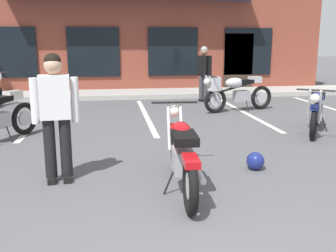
# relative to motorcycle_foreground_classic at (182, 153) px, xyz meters

# --- Properties ---
(ground_plane) EXTENTS (80.00, 80.00, 0.00)m
(ground_plane) POSITION_rel_motorcycle_foreground_classic_xyz_m (0.00, 1.25, -0.46)
(ground_plane) COLOR #515154
(sidewalk_kerb) EXTENTS (22.00, 1.80, 0.14)m
(sidewalk_kerb) POSITION_rel_motorcycle_foreground_classic_xyz_m (0.00, 8.61, -0.39)
(sidewalk_kerb) COLOR #A8A59E
(sidewalk_kerb) RESTS_ON ground_plane
(brick_storefront_building) EXTENTS (14.04, 6.93, 4.10)m
(brick_storefront_building) POSITION_rel_motorcycle_foreground_classic_xyz_m (0.01, 12.47, 1.59)
(brick_storefront_building) COLOR brown
(brick_storefront_building) RESTS_ON ground_plane
(painted_stall_lines) EXTENTS (10.45, 4.80, 0.01)m
(painted_stall_lines) POSITION_rel_motorcycle_foreground_classic_xyz_m (0.00, 5.01, -0.46)
(painted_stall_lines) COLOR silver
(painted_stall_lines) RESTS_ON ground_plane
(motorcycle_foreground_classic) EXTENTS (0.66, 2.11, 0.98)m
(motorcycle_foreground_classic) POSITION_rel_motorcycle_foreground_classic_xyz_m (0.00, 0.00, 0.00)
(motorcycle_foreground_classic) COLOR black
(motorcycle_foreground_classic) RESTS_ON ground_plane
(motorcycle_red_sportbike) EXTENTS (1.35, 1.86, 0.98)m
(motorcycle_red_sportbike) POSITION_rel_motorcycle_foreground_classic_xyz_m (3.25, 2.66, 0.00)
(motorcycle_red_sportbike) COLOR black
(motorcycle_red_sportbike) RESTS_ON ground_plane
(motorcycle_black_cruiser) EXTENTS (2.07, 0.92, 0.98)m
(motorcycle_black_cruiser) POSITION_rel_motorcycle_foreground_classic_xyz_m (2.39, 5.21, 0.07)
(motorcycle_black_cruiser) COLOR black
(motorcycle_black_cruiser) RESTS_ON ground_plane
(person_in_black_shirt) EXTENTS (0.61, 0.30, 1.68)m
(person_in_black_shirt) POSITION_rel_motorcycle_foreground_classic_xyz_m (-1.55, 0.51, 0.49)
(person_in_black_shirt) COLOR black
(person_in_black_shirt) RESTS_ON ground_plane
(person_in_shorts_foreground) EXTENTS (0.41, 0.57, 1.68)m
(person_in_shorts_foreground) POSITION_rel_motorcycle_foreground_classic_xyz_m (1.97, 6.97, 0.49)
(person_in_shorts_foreground) COLOR black
(person_in_shorts_foreground) RESTS_ON ground_plane
(helmet_on_pavement) EXTENTS (0.26, 0.26, 0.26)m
(helmet_on_pavement) POSITION_rel_motorcycle_foreground_classic_xyz_m (1.18, 0.56, -0.33)
(helmet_on_pavement) COLOR navy
(helmet_on_pavement) RESTS_ON ground_plane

